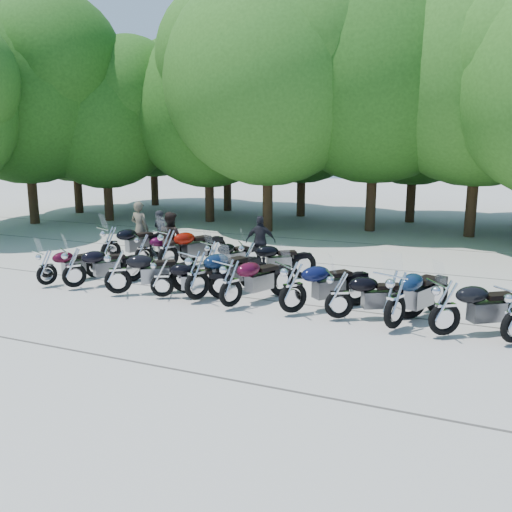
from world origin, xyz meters
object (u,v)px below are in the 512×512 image
at_px(motorcycle_2, 118,271).
at_px(motorcycle_6, 293,286).
at_px(motorcycle_7, 339,293).
at_px(rider_0, 140,229).
at_px(motorcycle_13, 168,248).
at_px(motorcycle_5, 231,282).
at_px(motorcycle_8, 395,298).
at_px(motorcycle_3, 162,277).
at_px(rider_3, 161,233).
at_px(motorcycle_1, 74,266).
at_px(motorcycle_0, 46,266).
at_px(motorcycle_11, 110,243).
at_px(rider_1, 171,240).
at_px(rider_2, 261,241).
at_px(motorcycle_14, 213,257).
at_px(motorcycle_15, 249,259).
at_px(motorcycle_9, 445,306).
at_px(motorcycle_4, 197,274).
at_px(motorcycle_12, 144,249).

xyz_separation_m(motorcycle_2, motorcycle_6, (4.60, 0.25, 0.02)).
distance_m(motorcycle_7, rider_0, 9.11).
distance_m(motorcycle_2, motorcycle_13, 2.85).
bearing_deg(motorcycle_5, motorcycle_7, -152.56).
bearing_deg(motorcycle_8, rider_0, -3.23).
height_order(motorcycle_3, rider_3, rider_3).
height_order(motorcycle_1, motorcycle_13, motorcycle_13).
relative_size(motorcycle_0, motorcycle_5, 0.86).
height_order(motorcycle_11, rider_0, rider_0).
xyz_separation_m(rider_1, rider_2, (2.55, 1.15, -0.07)).
bearing_deg(rider_2, motorcycle_6, 103.48).
bearing_deg(motorcycle_5, rider_1, -18.27).
bearing_deg(motorcycle_14, motorcycle_15, -154.68).
height_order(motorcycle_1, motorcycle_9, motorcycle_9).
xyz_separation_m(motorcycle_7, motorcycle_14, (-4.37, 2.45, -0.04)).
height_order(motorcycle_13, rider_2, rider_2).
height_order(motorcycle_2, motorcycle_8, motorcycle_8).
bearing_deg(rider_1, rider_0, -10.70).
xyz_separation_m(motorcycle_4, motorcycle_7, (3.55, -0.03, -0.09)).
bearing_deg(rider_3, motorcycle_3, 138.56).
bearing_deg(motorcycle_3, rider_0, 15.72).
relative_size(motorcycle_6, motorcycle_15, 1.10).
distance_m(motorcycle_12, motorcycle_13, 1.01).
distance_m(motorcycle_0, motorcycle_11, 2.95).
bearing_deg(motorcycle_14, motorcycle_8, -179.82).
bearing_deg(motorcycle_14, rider_2, -87.73).
bearing_deg(rider_1, motorcycle_14, -179.82).
distance_m(motorcycle_6, motorcycle_14, 4.14).
bearing_deg(motorcycle_14, motorcycle_6, 168.64).
height_order(motorcycle_0, motorcycle_6, motorcycle_6).
bearing_deg(motorcycle_3, motorcycle_2, 75.85).
distance_m(motorcycle_4, motorcycle_6, 2.49).
bearing_deg(motorcycle_13, rider_2, -120.08).
xyz_separation_m(motorcycle_8, rider_2, (-4.83, 4.43, 0.08)).
bearing_deg(motorcycle_11, motorcycle_0, 119.04).
relative_size(motorcycle_5, rider_2, 1.48).
height_order(motorcycle_0, motorcycle_12, motorcycle_12).
bearing_deg(motorcycle_14, motorcycle_7, 176.24).
xyz_separation_m(motorcycle_7, rider_2, (-3.60, 4.23, 0.17)).
bearing_deg(motorcycle_9, motorcycle_8, 54.10).
height_order(motorcycle_9, rider_1, rider_1).
height_order(motorcycle_3, motorcycle_12, motorcycle_12).
bearing_deg(motorcycle_15, motorcycle_11, 53.41).
distance_m(motorcycle_2, rider_3, 4.91).
height_order(motorcycle_5, rider_3, rider_3).
relative_size(motorcycle_3, motorcycle_14, 0.98).
distance_m(motorcycle_13, rider_2, 2.88).
height_order(motorcycle_0, motorcycle_3, motorcycle_3).
relative_size(motorcycle_11, rider_1, 1.39).
height_order(motorcycle_9, rider_0, rider_0).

